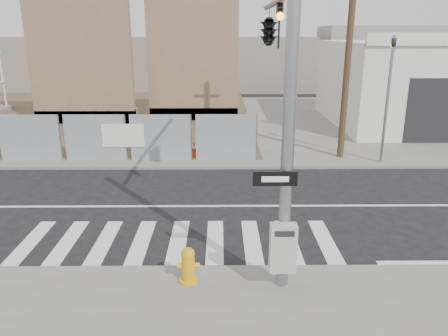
{
  "coord_description": "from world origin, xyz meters",
  "views": [
    {
      "loc": [
        1.15,
        -13.23,
        5.43
      ],
      "look_at": [
        1.26,
        -0.3,
        1.4
      ],
      "focal_mm": 35.0,
      "sensor_mm": 36.0,
      "label": 1
    }
  ],
  "objects_px": {
    "signal_pole": "(274,59)",
    "traffic_cone_c": "(98,149)",
    "fire_hydrant": "(188,265)",
    "auto_shop": "(436,83)",
    "traffic_cone_d": "(194,150)"
  },
  "relations": [
    {
      "from": "signal_pole",
      "to": "traffic_cone_c",
      "type": "relative_size",
      "value": 8.71
    },
    {
      "from": "fire_hydrant",
      "to": "traffic_cone_c",
      "type": "distance_m",
      "value": 11.14
    },
    {
      "from": "fire_hydrant",
      "to": "traffic_cone_c",
      "type": "bearing_deg",
      "value": 104.06
    },
    {
      "from": "auto_shop",
      "to": "traffic_cone_c",
      "type": "distance_m",
      "value": 19.86
    },
    {
      "from": "auto_shop",
      "to": "fire_hydrant",
      "type": "distance_m",
      "value": 22.34
    },
    {
      "from": "traffic_cone_c",
      "to": "traffic_cone_d",
      "type": "xyz_separation_m",
      "value": [
        4.26,
        -0.03,
        -0.03
      ]
    },
    {
      "from": "fire_hydrant",
      "to": "traffic_cone_d",
      "type": "distance_m",
      "value": 10.08
    },
    {
      "from": "signal_pole",
      "to": "traffic_cone_c",
      "type": "xyz_separation_m",
      "value": [
        -6.76,
        7.47,
        -4.27
      ]
    },
    {
      "from": "fire_hydrant",
      "to": "auto_shop",
      "type": "bearing_deg",
      "value": 41.53
    },
    {
      "from": "signal_pole",
      "to": "auto_shop",
      "type": "relative_size",
      "value": 0.58
    },
    {
      "from": "auto_shop",
      "to": "fire_hydrant",
      "type": "relative_size",
      "value": 14.61
    },
    {
      "from": "signal_pole",
      "to": "traffic_cone_d",
      "type": "height_order",
      "value": "signal_pole"
    },
    {
      "from": "auto_shop",
      "to": "fire_hydrant",
      "type": "xyz_separation_m",
      "value": [
        -13.56,
        -17.64,
        -2.01
      ]
    },
    {
      "from": "fire_hydrant",
      "to": "traffic_cone_c",
      "type": "relative_size",
      "value": 1.02
    },
    {
      "from": "traffic_cone_c",
      "to": "fire_hydrant",
      "type": "bearing_deg",
      "value": -65.02
    }
  ]
}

